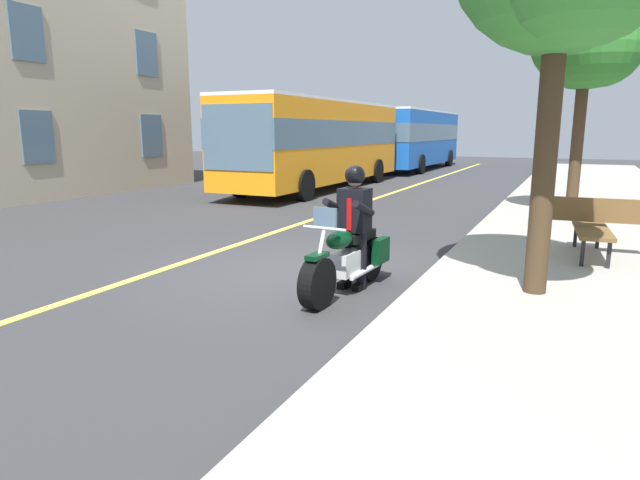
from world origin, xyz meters
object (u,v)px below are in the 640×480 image
Objects in this scene: motorcycle_main at (348,260)px; street_tree_curbside at (591,37)px; bench_sidewalk at (592,222)px; bus_near at (415,136)px; bus_far at (319,139)px; rider_main at (354,216)px.

street_tree_curbside is at bearing 160.39° from motorcycle_main.
motorcycle_main is 1.21× the size of bench_sidewalk.
bench_sidewalk is at bearing 136.14° from motorcycle_main.
street_tree_curbside is (-7.81, 2.78, 3.86)m from motorcycle_main.
bus_near is 11.79m from bus_far.
bus_near is 18.25m from street_tree_curbside.
rider_main is 0.95× the size of bench_sidewalk.
rider_main is at bearing -19.99° from street_tree_curbside.
motorcycle_main is 24.49m from bus_near.
bus_near is at bearing 177.72° from bus_far.
bus_near reaches higher than motorcycle_main.
motorcycle_main is at bearing -19.61° from street_tree_curbside.
bus_near is at bearing -166.38° from rider_main.
bus_far is 12.81m from bench_sidewalk.
motorcycle_main is 4.42m from bench_sidewalk.
bench_sidewalk is (-3.18, 3.06, 0.26)m from motorcycle_main.
street_tree_curbside reaches higher than bus_far.
bus_far reaches higher than motorcycle_main.
rider_main is 0.16× the size of bus_near.
bus_far is (-11.99, -6.18, 1.42)m from motorcycle_main.
bus_near is at bearing -166.50° from motorcycle_main.
street_tree_curbside reaches higher than bench_sidewalk.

